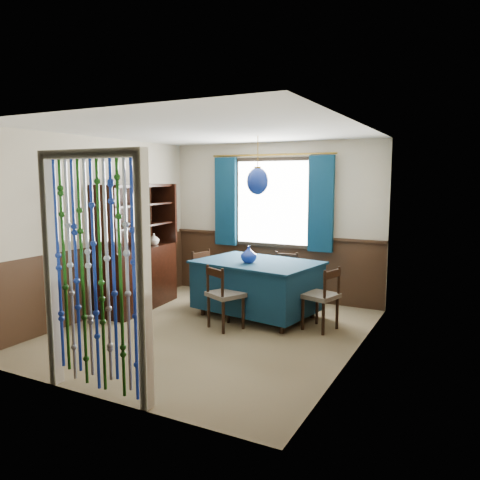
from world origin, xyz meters
The scene contains 22 objects.
floor centered at (0.00, 0.00, 0.00)m, with size 4.00×4.00×0.00m, color brown.
ceiling centered at (0.00, 0.00, 2.50)m, with size 4.00×4.00×0.00m, color silver.
wall_back centered at (0.00, 2.00, 1.25)m, with size 3.60×3.60×0.00m, color #BEB49B.
wall_front centered at (0.00, -2.00, 1.25)m, with size 3.60×3.60×0.00m, color #BEB49B.
wall_left centered at (-1.80, 0.00, 1.25)m, with size 4.00×4.00×0.00m, color #BEB49B.
wall_right centered at (1.80, 0.00, 1.25)m, with size 4.00×4.00×0.00m, color #BEB49B.
wainscot_back centered at (0.00, 1.99, 0.50)m, with size 3.60×3.60×0.00m, color #352114.
wainscot_front centered at (0.00, -1.99, 0.50)m, with size 3.60×3.60×0.00m, color #352114.
wainscot_left centered at (-1.79, 0.00, 0.50)m, with size 4.00×4.00×0.00m, color #352114.
wainscot_right centered at (1.79, 0.00, 0.50)m, with size 4.00×4.00×0.00m, color #352114.
window centered at (0.00, 1.95, 1.55)m, with size 1.32×0.12×1.42m, color black.
doorway centered at (0.00, -1.94, 1.05)m, with size 1.16×0.12×2.18m, color silver, non-canonical shape.
dining_table centered at (0.24, 0.89, 0.45)m, with size 1.80×1.38×0.79m.
chair_near centered at (0.09, 0.20, 0.44)m, with size 0.54×0.53×0.83m.
chair_far centered at (0.36, 1.56, 0.44)m, with size 0.43×0.41×0.82m.
chair_left centered at (-0.66, 1.03, 0.45)m, with size 0.49×0.50×0.85m.
chair_right centered at (1.23, 0.73, 0.44)m, with size 0.48×0.49×0.82m.
sideboard centered at (-1.54, 0.46, 0.63)m, with size 0.60×1.45×1.85m.
pendant_lamp centered at (0.24, 0.89, 1.89)m, with size 0.30×0.30×0.79m.
vase_table centered at (0.18, 0.74, 0.89)m, with size 0.20×0.20×0.21m, color navy.
bowl_shelf centered at (-1.48, 0.12, 1.29)m, with size 0.21×0.21×0.05m, color beige.
vase_sideboard centered at (-1.48, 0.79, 1.02)m, with size 0.18×0.18×0.19m, color beige.
Camera 1 is at (2.96, -4.91, 1.93)m, focal length 35.00 mm.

